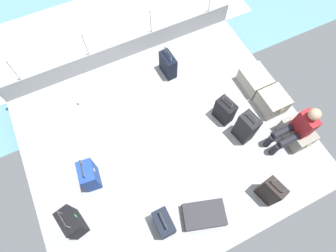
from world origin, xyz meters
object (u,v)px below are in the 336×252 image
at_px(cargo_crate_0, 255,80).
at_px(suitcase_5, 246,128).
at_px(suitcase_2, 72,223).
at_px(suitcase_7, 204,215).
at_px(suitcase_6, 89,176).
at_px(passenger_seated, 297,128).
at_px(paper_cup, 79,102).
at_px(suitcase_3, 168,65).
at_px(suitcase_4, 271,191).
at_px(cargo_crate_1, 272,102).
at_px(cargo_crate_2, 296,133).
at_px(suitcase_8, 164,223).
at_px(suitcase_1, 224,111).

relative_size(cargo_crate_0, suitcase_5, 0.76).
distance_m(suitcase_2, suitcase_7, 2.12).
distance_m(suitcase_2, suitcase_6, 0.78).
distance_m(suitcase_5, suitcase_7, 1.71).
bearing_deg(passenger_seated, paper_cup, -127.47).
xyz_separation_m(suitcase_3, suitcase_4, (3.09, 0.37, 0.06)).
height_order(cargo_crate_1, cargo_crate_2, cargo_crate_1).
xyz_separation_m(passenger_seated, suitcase_8, (0.37, -2.73, -0.27)).
xyz_separation_m(cargo_crate_0, suitcase_1, (0.38, -0.97, 0.10)).
xyz_separation_m(cargo_crate_0, cargo_crate_1, (0.59, 0.01, 0.02)).
height_order(cargo_crate_1, suitcase_5, suitcase_5).
bearing_deg(cargo_crate_1, suitcase_7, -60.40).
xyz_separation_m(suitcase_2, suitcase_7, (0.80, 1.95, -0.18)).
bearing_deg(suitcase_5, paper_cup, -128.40).
bearing_deg(suitcase_8, passenger_seated, 97.64).
relative_size(passenger_seated, suitcase_6, 1.38).
height_order(cargo_crate_0, suitcase_2, suitcase_2).
height_order(suitcase_1, suitcase_6, suitcase_6).
relative_size(cargo_crate_0, suitcase_1, 0.90).
bearing_deg(suitcase_8, suitcase_3, 152.80).
xyz_separation_m(suitcase_7, paper_cup, (-3.02, -1.19, -0.06)).
relative_size(suitcase_5, suitcase_8, 1.13).
bearing_deg(cargo_crate_2, suitcase_3, -148.35).
distance_m(passenger_seated, suitcase_2, 4.04).
height_order(suitcase_1, suitcase_2, suitcase_2).
bearing_deg(cargo_crate_1, paper_cup, -116.99).
bearing_deg(cargo_crate_0, passenger_seated, -6.67).
distance_m(suitcase_6, suitcase_7, 2.03).
xyz_separation_m(cargo_crate_0, suitcase_2, (1.06, -4.18, 0.12)).
bearing_deg(suitcase_6, suitcase_8, 32.77).
bearing_deg(passenger_seated, suitcase_3, -151.57).
xyz_separation_m(suitcase_1, suitcase_3, (-1.45, -0.49, -0.01)).
distance_m(suitcase_2, suitcase_4, 3.23).
xyz_separation_m(passenger_seated, paper_cup, (-2.50, -3.26, -0.51)).
relative_size(cargo_crate_2, suitcase_5, 0.77).
bearing_deg(suitcase_3, suitcase_7, -14.66).
relative_size(cargo_crate_1, suitcase_7, 0.71).
relative_size(suitcase_7, paper_cup, 7.80).
relative_size(cargo_crate_2, suitcase_1, 0.92).
xyz_separation_m(suitcase_5, suitcase_7, (0.98, -1.38, -0.24)).
distance_m(passenger_seated, suitcase_7, 2.18).
height_order(cargo_crate_0, paper_cup, cargo_crate_0).
bearing_deg(suitcase_1, cargo_crate_1, 78.15).
relative_size(cargo_crate_2, paper_cup, 6.32).
distance_m(cargo_crate_0, cargo_crate_1, 0.59).
bearing_deg(suitcase_5, cargo_crate_2, 62.12).
bearing_deg(suitcase_2, suitcase_4, 72.58).
relative_size(cargo_crate_2, passenger_seated, 0.59).
distance_m(cargo_crate_1, suitcase_4, 1.82).
height_order(suitcase_2, suitcase_4, suitcase_4).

